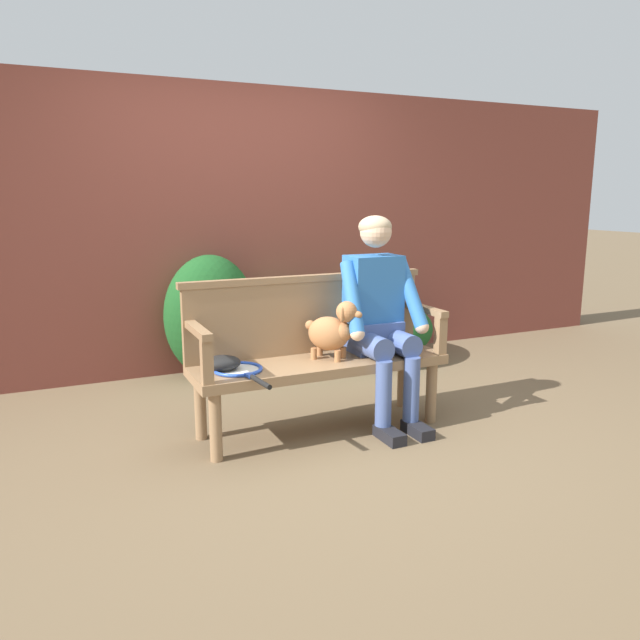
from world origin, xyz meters
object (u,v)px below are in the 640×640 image
object	(u,v)px
garden_bench	(320,370)
person_seated	(379,311)
tennis_racket	(240,370)
dog_on_bench	(333,330)
baseball_glove	(222,363)

from	to	relation	value
garden_bench	person_seated	size ratio (longest dim) A/B	1.20
person_seated	tennis_racket	distance (m)	0.97
tennis_racket	garden_bench	bearing A→B (deg)	4.92
person_seated	tennis_racket	bearing A→B (deg)	-177.70
garden_bench	tennis_racket	world-z (taller)	tennis_racket
dog_on_bench	baseball_glove	bearing A→B (deg)	176.99
dog_on_bench	garden_bench	bearing A→B (deg)	168.45
tennis_racket	baseball_glove	bearing A→B (deg)	142.61
baseball_glove	person_seated	bearing A→B (deg)	5.95
person_seated	dog_on_bench	xyz separation A→B (m)	(-0.32, -0.01, -0.09)
dog_on_bench	tennis_racket	size ratio (longest dim) A/B	0.64
tennis_racket	baseball_glove	xyz separation A→B (m)	(-0.09, 0.07, 0.04)
baseball_glove	dog_on_bench	bearing A→B (deg)	4.50
garden_bench	dog_on_bench	world-z (taller)	dog_on_bench
dog_on_bench	tennis_racket	xyz separation A→B (m)	(-0.61, -0.03, -0.17)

